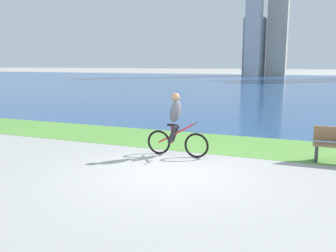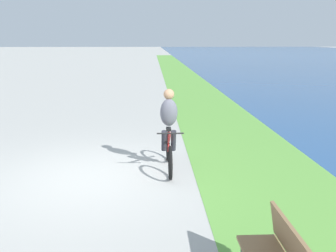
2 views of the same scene
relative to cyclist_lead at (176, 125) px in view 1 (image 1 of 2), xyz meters
name	(u,v)px [view 1 (image 1 of 2)]	position (x,y,z in m)	size (l,w,h in m)	color
ground_plane	(170,174)	(0.44, -1.56, -0.84)	(300.00, 300.00, 0.00)	#9E9E99
grass_strip_bayside	(210,143)	(0.44, 1.91, -0.84)	(120.00, 2.82, 0.01)	#59933D
bay_water_surface	(287,84)	(0.44, 37.40, -0.84)	(300.00, 68.14, 0.00)	navy
cyclist_lead	(176,125)	(0.00, 0.00, 0.00)	(1.76, 0.52, 1.71)	black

